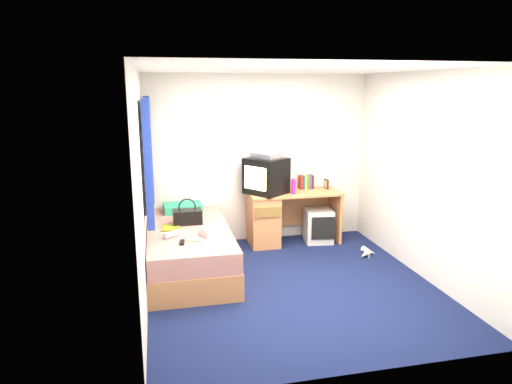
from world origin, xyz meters
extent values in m
plane|color=#0C1438|center=(0.00, 0.00, 0.00)|extent=(3.40, 3.40, 0.00)
plane|color=white|center=(0.00, 0.00, 2.40)|extent=(3.40, 3.40, 0.00)
plane|color=silver|center=(0.00, 1.70, 1.20)|extent=(3.20, 0.00, 3.20)
plane|color=silver|center=(0.00, -1.70, 1.20)|extent=(3.20, 0.00, 3.20)
plane|color=silver|center=(-1.60, 0.00, 1.20)|extent=(0.00, 3.40, 3.40)
plane|color=silver|center=(1.60, 0.00, 1.20)|extent=(0.00, 3.40, 3.40)
cube|color=tan|center=(-1.10, 0.70, 0.15)|extent=(1.00, 2.00, 0.30)
cube|color=olive|center=(-0.60, 0.30, 0.16)|extent=(0.02, 0.70, 0.18)
cube|color=silver|center=(-1.10, 0.70, 0.42)|extent=(0.98, 1.98, 0.24)
cube|color=teal|center=(-1.12, 1.47, 0.60)|extent=(0.53, 0.36, 0.11)
cube|color=tan|center=(0.46, 1.42, 0.73)|extent=(1.30, 0.55, 0.03)
cube|color=tan|center=(0.01, 1.42, 0.36)|extent=(0.40, 0.52, 0.72)
cube|color=tan|center=(1.09, 1.42, 0.36)|extent=(0.04, 0.52, 0.72)
cube|color=tan|center=(0.71, 1.67, 0.45)|extent=(0.78, 0.03, 0.55)
cube|color=silver|center=(0.82, 1.37, 0.24)|extent=(0.43, 0.43, 0.48)
cube|color=black|center=(0.06, 1.44, 1.00)|extent=(0.68, 0.68, 0.50)
cube|color=#E0DD8D|center=(-0.13, 1.30, 1.00)|extent=(0.24, 0.31, 0.31)
cube|color=#AEAEB0|center=(0.06, 1.44, 1.29)|extent=(0.44, 0.47, 0.07)
cube|color=maroon|center=(0.61, 1.60, 0.85)|extent=(0.03, 0.13, 0.20)
cube|color=navy|center=(0.65, 1.60, 0.85)|extent=(0.03, 0.13, 0.20)
cube|color=gold|center=(0.68, 1.60, 0.85)|extent=(0.03, 0.13, 0.20)
cube|color=#337F33|center=(0.72, 1.60, 0.85)|extent=(0.03, 0.13, 0.20)
cube|color=#7F337F|center=(0.75, 1.60, 0.85)|extent=(0.03, 0.13, 0.20)
cube|color=#262626|center=(0.79, 1.60, 0.85)|extent=(0.03, 0.13, 0.20)
cube|color=black|center=(0.99, 1.53, 0.82)|extent=(0.03, 0.12, 0.14)
cylinder|color=#D21D8D|center=(0.42, 1.32, 0.85)|extent=(0.07, 0.07, 0.20)
cylinder|color=silver|center=(0.38, 1.52, 0.84)|extent=(0.05, 0.05, 0.18)
cube|color=black|center=(-1.09, 0.89, 0.63)|extent=(0.36, 0.21, 0.18)
torus|color=black|center=(-1.09, 0.89, 0.76)|extent=(0.22, 0.02, 0.22)
cube|color=silver|center=(-0.83, 0.38, 0.59)|extent=(0.33, 0.31, 0.09)
cube|color=#C7E719|center=(-1.31, 0.75, 0.55)|extent=(0.23, 0.29, 0.01)
cylinder|color=silver|center=(-1.31, 0.41, 0.58)|extent=(0.20, 0.18, 0.07)
cube|color=gold|center=(-1.08, 0.22, 0.55)|extent=(0.23, 0.12, 0.01)
cube|color=black|center=(-1.21, 0.17, 0.55)|extent=(0.07, 0.16, 0.02)
cube|color=silver|center=(-1.58, 0.90, 1.45)|extent=(0.02, 0.90, 1.10)
cube|color=white|center=(-1.57, 0.90, 2.04)|extent=(0.06, 1.06, 0.08)
cube|color=white|center=(-1.57, 0.90, 0.86)|extent=(0.06, 1.06, 0.08)
cube|color=navy|center=(-1.53, 0.31, 1.40)|extent=(0.08, 0.24, 1.40)
cube|color=navy|center=(-1.53, 1.49, 1.40)|extent=(0.08, 0.24, 1.40)
cone|color=beige|center=(1.32, 0.72, 0.04)|extent=(0.16, 0.24, 0.09)
cone|color=beige|center=(1.21, 0.62, 0.04)|extent=(0.23, 0.21, 0.09)
camera|label=1|loc=(-1.44, -4.65, 2.23)|focal=32.00mm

